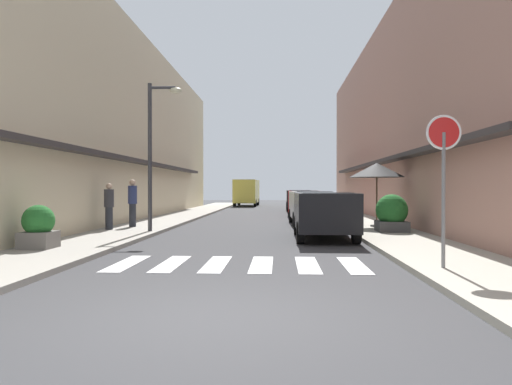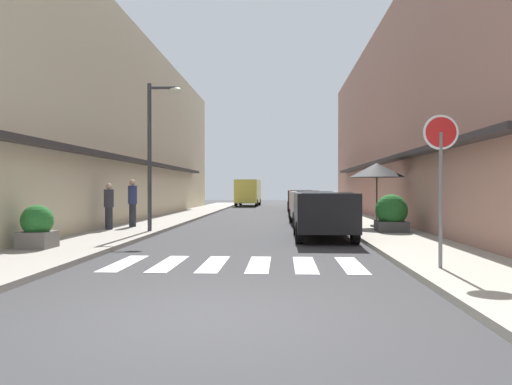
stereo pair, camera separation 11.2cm
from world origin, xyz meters
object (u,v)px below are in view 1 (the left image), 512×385
parked_car_far (304,200)px  round_street_sign (444,151)px  parked_car_mid (312,204)px  pedestrian_walking_far (133,202)px  parked_car_near (324,210)px  cafe_umbrella (377,170)px  planter_corner (38,227)px  delivery_van (247,190)px  parked_car_distant (299,198)px  pedestrian_walking_near (109,205)px  street_lamp (155,140)px  planter_midblock (392,214)px

parked_car_far → round_street_sign: round_street_sign is taller
parked_car_mid → pedestrian_walking_far: size_ratio=2.41×
round_street_sign → parked_car_near: bearing=105.2°
cafe_umbrella → planter_corner: bearing=-143.7°
delivery_van → planter_corner: 31.39m
parked_car_distant → planter_corner: parked_car_distant is taller
pedestrian_walking_near → round_street_sign: bearing=-139.5°
parked_car_far → cafe_umbrella: size_ratio=1.62×
delivery_van → pedestrian_walking_far: size_ratio=3.01×
parked_car_near → pedestrian_walking_near: (-7.47, 1.65, 0.07)m
delivery_van → planter_corner: (-2.97, -31.24, -0.77)m
pedestrian_walking_far → planter_corner: bearing=-125.7°
round_street_sign → pedestrian_walking_near: (-9.11, 7.64, -1.30)m
street_lamp → cafe_umbrella: street_lamp is taller
parked_car_far → pedestrian_walking_far: pedestrian_walking_far is taller
planter_corner → pedestrian_walking_far: pedestrian_walking_far is taller
parked_car_distant → planter_midblock: size_ratio=3.22×
parked_car_near → delivery_van: (-4.35, 27.65, 0.48)m
parked_car_near → delivery_van: delivery_van is taller
street_lamp → pedestrian_walking_near: street_lamp is taller
street_lamp → pedestrian_walking_far: size_ratio=2.81×
pedestrian_walking_near → planter_corner: bearing=172.2°
delivery_van → planter_midblock: delivery_van is taller
round_street_sign → street_lamp: 10.27m
parked_car_distant → pedestrian_walking_near: bearing=-113.9°
pedestrian_walking_far → parked_car_mid: bearing=-12.1°
cafe_umbrella → planter_corner: cafe_umbrella is taller
parked_car_mid → planter_midblock: parked_car_mid is taller
street_lamp → planter_corner: street_lamp is taller
parked_car_mid → pedestrian_walking_far: pedestrian_walking_far is taller
pedestrian_walking_far → parked_car_near: bearing=-55.9°
parked_car_distant → street_lamp: bearing=-108.1°
parked_car_far → street_lamp: size_ratio=0.78×
parked_car_far → planter_corner: bearing=-115.1°
planter_corner → pedestrian_walking_near: bearing=91.8°
planter_midblock → pedestrian_walking_far: 9.59m
parked_car_near → pedestrian_walking_near: size_ratio=2.47×
parked_car_mid → parked_car_far: size_ratio=1.10×
parked_car_mid → parked_car_far: same height
round_street_sign → cafe_umbrella: size_ratio=1.16×
parked_car_distant → parked_car_mid: bearing=-90.0°
parked_car_near → parked_car_far: bearing=90.0°
parked_car_near → parked_car_distant: 18.50m
delivery_van → pedestrian_walking_near: (-3.13, -26.00, -0.42)m
parked_car_distant → planter_midblock: bearing=-81.9°
parked_car_far → street_lamp: (-5.66, -10.87, 2.33)m
round_street_sign → planter_corner: bearing=165.0°
parked_car_distant → street_lamp: size_ratio=0.80×
pedestrian_walking_far → parked_car_far: bearing=19.1°
parked_car_near → planter_corner: (-7.31, -3.59, -0.28)m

